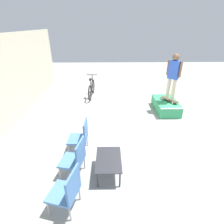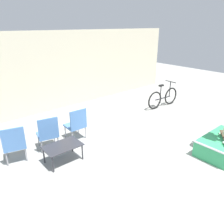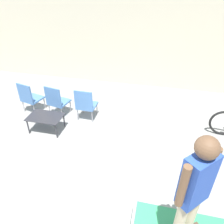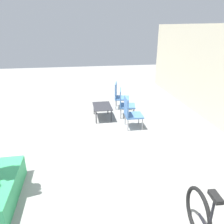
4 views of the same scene
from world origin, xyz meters
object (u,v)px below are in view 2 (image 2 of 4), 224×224
Objects in this scene: patio_chair_left at (14,143)px; patio_chair_center at (48,132)px; skate_ramp_box at (222,145)px; bicycle at (163,98)px; coffee_table at (63,147)px; patio_chair_right at (76,123)px.

patio_chair_left is 0.87m from patio_chair_center.
patio_chair_center is at bearing 137.65° from skate_ramp_box.
bicycle is (5.96, 0.08, -0.13)m from patio_chair_left.
coffee_table is (-3.42, 2.38, 0.18)m from skate_ramp_box.
patio_chair_right is at bearing -175.04° from bicycle.
skate_ramp_box is 1.56× the size of patio_chair_center.
coffee_table is 1.18m from patio_chair_left.
skate_ramp_box is at bearing -113.13° from bicycle.
patio_chair_left reaches higher than skate_ramp_box.
patio_chair_left is at bearing -175.42° from bicycle.
patio_chair_right is at bearing 41.19° from coffee_table.
coffee_table is at bearing 42.94° from patio_chair_right.
patio_chair_right reaches higher than coffee_table.
patio_chair_right is (-2.56, 3.14, 0.30)m from skate_ramp_box.
patio_chair_right is (0.87, 0.76, 0.12)m from coffee_table.
patio_chair_left and patio_chair_center have the same top height.
bicycle is at bearing 9.45° from coffee_table.
coffee_table is 0.93× the size of patio_chair_right.
patio_chair_left is (-0.90, 0.76, 0.12)m from coffee_table.
patio_chair_center is 0.89m from patio_chair_right.
patio_chair_center is (-0.02, 0.76, 0.12)m from coffee_table.
patio_chair_left is 5.96m from bicycle.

